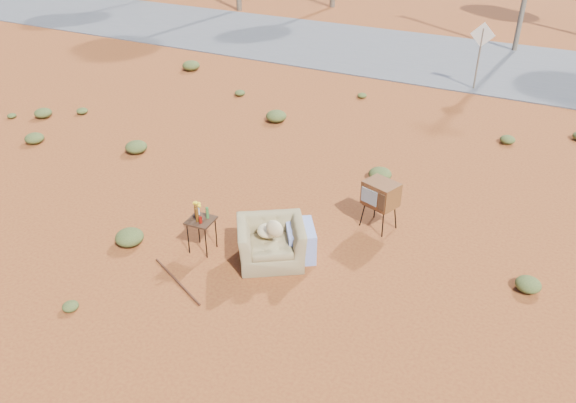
% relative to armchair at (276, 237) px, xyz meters
% --- Properties ---
extents(ground, '(140.00, 140.00, 0.00)m').
position_rel_armchair_xyz_m(ground, '(-0.21, -0.60, -0.49)').
color(ground, brown).
rests_on(ground, ground).
extents(highway, '(140.00, 7.00, 0.04)m').
position_rel_armchair_xyz_m(highway, '(-0.21, 14.40, -0.47)').
color(highway, '#565659').
rests_on(highway, ground).
extents(armchair, '(1.55, 1.53, 1.05)m').
position_rel_armchair_xyz_m(armchair, '(0.00, 0.00, 0.00)').
color(armchair, olive).
rests_on(armchair, ground).
extents(tv_unit, '(0.77, 0.69, 1.03)m').
position_rel_armchair_xyz_m(tv_unit, '(1.31, 1.91, 0.27)').
color(tv_unit, black).
rests_on(tv_unit, ground).
extents(side_table, '(0.51, 0.51, 0.97)m').
position_rel_armchair_xyz_m(side_table, '(-1.41, -0.37, 0.21)').
color(side_table, '#382414').
rests_on(side_table, ground).
extents(rusty_bar, '(1.47, 0.72, 0.04)m').
position_rel_armchair_xyz_m(rusty_bar, '(-1.23, -1.42, -0.47)').
color(rusty_bar, '#522415').
rests_on(rusty_bar, ground).
extents(road_sign, '(0.78, 0.06, 2.19)m').
position_rel_armchair_xyz_m(road_sign, '(1.29, 11.40, 1.01)').
color(road_sign, brown).
rests_on(road_sign, ground).
extents(scrub_patch, '(17.49, 8.07, 0.33)m').
position_rel_armchair_xyz_m(scrub_patch, '(-1.04, 3.81, -0.35)').
color(scrub_patch, '#505726').
rests_on(scrub_patch, ground).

